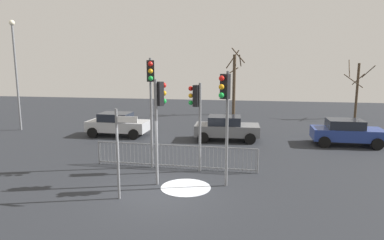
% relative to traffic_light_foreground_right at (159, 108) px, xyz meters
% --- Properties ---
extents(ground_plane, '(60.00, 60.00, 0.00)m').
position_rel_traffic_light_foreground_right_xyz_m(ground_plane, '(0.17, -0.89, -2.98)').
color(ground_plane, '#26282D').
extents(traffic_light_foreground_right, '(0.43, 0.50, 4.06)m').
position_rel_traffic_light_foreground_right_xyz_m(traffic_light_foreground_right, '(0.00, 0.00, 0.00)').
color(traffic_light_foreground_right, slate).
rests_on(traffic_light_foreground_right, ground).
extents(traffic_light_mid_right, '(0.56, 0.36, 3.82)m').
position_rel_traffic_light_foreground_right_xyz_m(traffic_light_mid_right, '(1.16, 1.78, -0.18)').
color(traffic_light_mid_right, slate).
rests_on(traffic_light_mid_right, ground).
extents(traffic_light_rear_right, '(0.37, 0.55, 4.85)m').
position_rel_traffic_light_foreground_right_xyz_m(traffic_light_rear_right, '(-0.83, 1.83, 0.57)').
color(traffic_light_rear_right, slate).
rests_on(traffic_light_rear_right, ground).
extents(traffic_light_rear_left, '(0.41, 0.52, 4.36)m').
position_rel_traffic_light_foreground_right_xyz_m(traffic_light_rear_left, '(2.48, 0.04, 0.22)').
color(traffic_light_rear_left, slate).
rests_on(traffic_light_rear_left, ground).
extents(direction_sign_post, '(0.79, 0.10, 3.15)m').
position_rel_traffic_light_foreground_right_xyz_m(direction_sign_post, '(-0.97, -1.67, -1.21)').
color(direction_sign_post, slate).
rests_on(direction_sign_post, ground).
extents(pedestrian_guard_railing, '(7.30, 0.27, 1.07)m').
position_rel_traffic_light_foreground_right_xyz_m(pedestrian_guard_railing, '(0.17, 1.97, -2.43)').
color(pedestrian_guard_railing, slate).
rests_on(pedestrian_guard_railing, ground).
extents(car_silver_trailing, '(3.85, 2.02, 1.47)m').
position_rel_traffic_light_foreground_right_xyz_m(car_silver_trailing, '(-4.85, 7.98, -2.21)').
color(car_silver_trailing, '#B2B5BA').
rests_on(car_silver_trailing, ground).
extents(car_blue_far, '(3.83, 1.97, 1.47)m').
position_rel_traffic_light_foreground_right_xyz_m(car_blue_far, '(8.85, 7.70, -2.21)').
color(car_blue_far, navy).
rests_on(car_blue_far, ground).
extents(car_grey_near, '(3.86, 2.04, 1.47)m').
position_rel_traffic_light_foreground_right_xyz_m(car_grey_near, '(2.07, 7.81, -2.21)').
color(car_grey_near, slate).
rests_on(car_grey_near, ground).
extents(street_lamp, '(0.36, 0.36, 7.37)m').
position_rel_traffic_light_foreground_right_xyz_m(street_lamp, '(-12.15, 8.62, 1.48)').
color(street_lamp, slate).
rests_on(street_lamp, ground).
extents(bare_tree_left, '(2.23, 2.22, 4.83)m').
position_rel_traffic_light_foreground_right_xyz_m(bare_tree_left, '(12.17, 17.58, -0.49)').
color(bare_tree_left, '#473828').
rests_on(bare_tree_left, ground).
extents(bare_tree_centre, '(1.84, 1.86, 5.83)m').
position_rel_traffic_light_foreground_right_xyz_m(bare_tree_centre, '(2.08, 18.21, -0.07)').
color(bare_tree_centre, '#473828').
rests_on(bare_tree_centre, ground).
extents(snow_patch_kerb, '(1.89, 1.89, 0.01)m').
position_rel_traffic_light_foreground_right_xyz_m(snow_patch_kerb, '(1.06, -0.27, -2.97)').
color(snow_patch_kerb, silver).
rests_on(snow_patch_kerb, ground).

